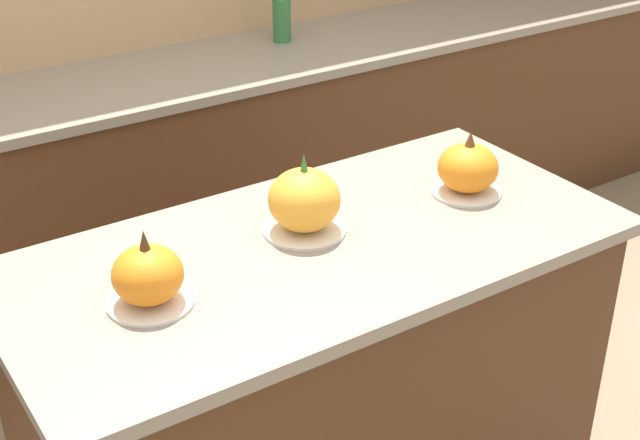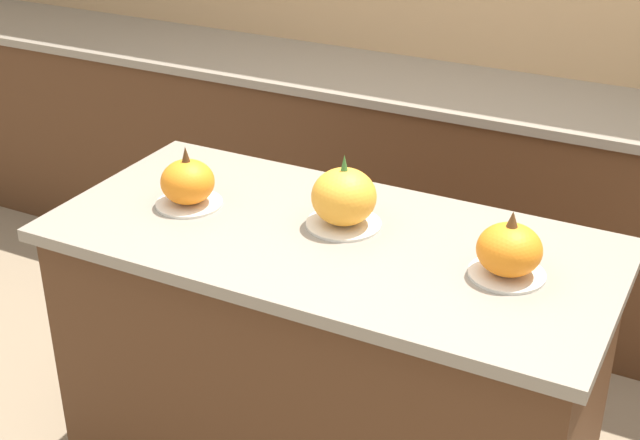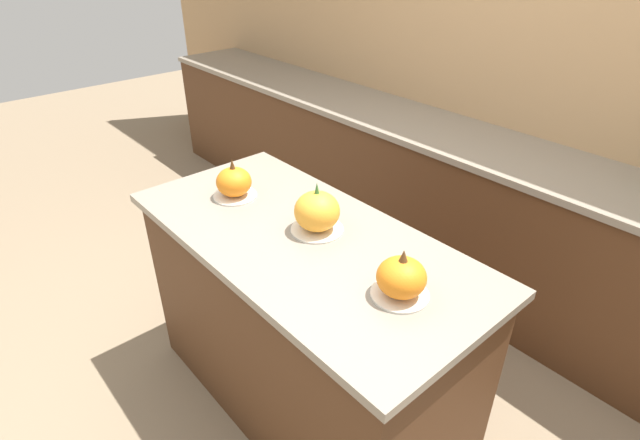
% 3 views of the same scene
% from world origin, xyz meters
% --- Properties ---
extents(kitchen_island, '(1.52, 0.72, 0.92)m').
position_xyz_m(kitchen_island, '(0.00, 0.00, 0.46)').
color(kitchen_island, '#4C2D19').
rests_on(kitchen_island, ground_plane).
extents(back_counter, '(6.00, 0.60, 0.92)m').
position_xyz_m(back_counter, '(0.00, 1.33, 0.46)').
color(back_counter, '#4C2D19').
rests_on(back_counter, ground_plane).
extents(pumpkin_cake_left, '(0.19, 0.19, 0.18)m').
position_xyz_m(pumpkin_cake_left, '(-0.44, -0.02, 0.99)').
color(pumpkin_cake_left, silver).
rests_on(pumpkin_cake_left, kitchen_island).
extents(pumpkin_cake_center, '(0.21, 0.21, 0.21)m').
position_xyz_m(pumpkin_cake_center, '(0.01, 0.07, 1.00)').
color(pumpkin_cake_center, silver).
rests_on(pumpkin_cake_center, kitchen_island).
extents(pumpkin_cake_right, '(0.19, 0.19, 0.17)m').
position_xyz_m(pumpkin_cake_right, '(0.48, 0.01, 0.99)').
color(pumpkin_cake_right, silver).
rests_on(pumpkin_cake_right, kitchen_island).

